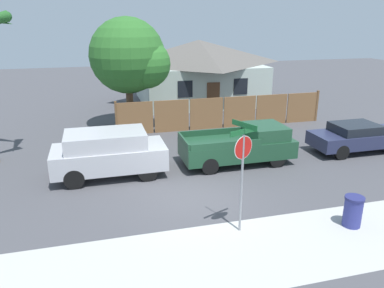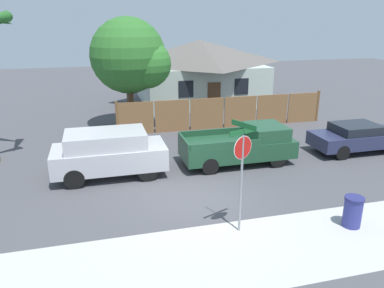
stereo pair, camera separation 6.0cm
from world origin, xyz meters
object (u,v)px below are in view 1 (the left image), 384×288
orange_pickup (241,145)px  stop_sign (243,159)px  oak_tree (131,58)px  parked_sedan (357,137)px  red_suv (109,152)px  house (199,70)px  trash_bin (353,211)px

orange_pickup → stop_sign: 5.80m
oak_tree → parked_sedan: 12.32m
red_suv → stop_sign: 6.41m
house → orange_pickup: size_ratio=1.93×
red_suv → trash_bin: size_ratio=4.55×
house → red_suv: 14.99m
stop_sign → red_suv: bearing=101.0°
orange_pickup → house: bearing=82.3°
orange_pickup → trash_bin: bearing=-77.5°
oak_tree → parked_sedan: size_ratio=1.39×
red_suv → stop_sign: size_ratio=1.32×
house → oak_tree: bearing=-132.2°
house → stop_sign: 18.57m
parked_sedan → red_suv: bearing=179.9°
red_suv → orange_pickup: 5.65m
house → red_suv: (-7.38, -12.98, -1.35)m
house → oak_tree: (-5.60, -6.18, 1.64)m
oak_tree → red_suv: size_ratio=1.40×
house → stop_sign: size_ratio=2.78×
house → parked_sedan: 13.72m
red_suv → trash_bin: 9.08m
parked_sedan → trash_bin: parked_sedan is taller
house → parked_sedan: bearing=-72.3°
red_suv → orange_pickup: (5.65, 0.00, -0.20)m
house → oak_tree: 8.50m
trash_bin → oak_tree: bearing=112.3°
stop_sign → trash_bin: (3.41, -0.63, -1.81)m
orange_pickup → stop_sign: stop_sign is taller
house → orange_pickup: (-1.74, -12.98, -1.55)m
red_suv → parked_sedan: red_suv is taller
orange_pickup → oak_tree: bearing=119.6°
red_suv → parked_sedan: 11.53m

